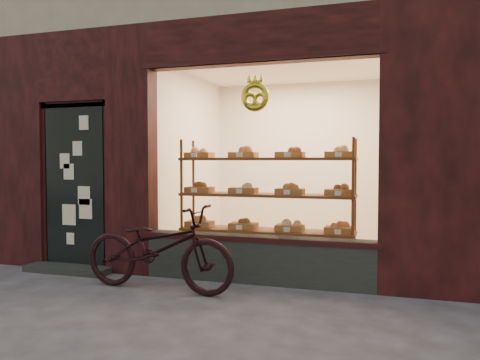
% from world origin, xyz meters
% --- Properties ---
extents(ground, '(90.00, 90.00, 0.00)m').
position_xyz_m(ground, '(0.00, 0.00, 0.00)').
color(ground, '#3A3A3A').
extents(display_shelf, '(2.20, 0.45, 1.70)m').
position_xyz_m(display_shelf, '(0.45, 2.55, 0.86)').
color(display_shelf, '#593316').
rests_on(display_shelf, ground).
extents(bicycle, '(1.84, 0.73, 0.95)m').
position_xyz_m(bicycle, '(-0.50, 1.47, 0.47)').
color(bicycle, black).
rests_on(bicycle, ground).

